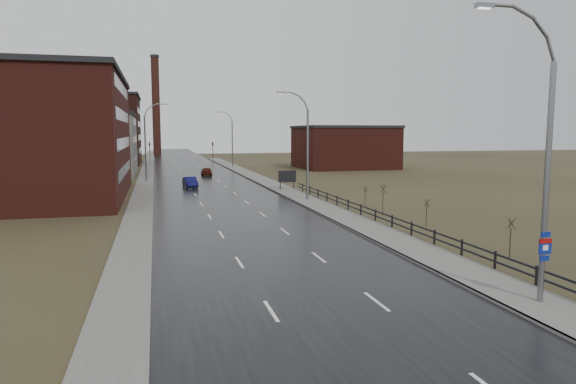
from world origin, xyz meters
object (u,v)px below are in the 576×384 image
streetlight_main (541,161)px  billboard (287,177)px  car_far (206,172)px  car_near (190,183)px

streetlight_main → billboard: streetlight_main is taller
car_far → car_near: bearing=80.1°
billboard → car_near: billboard is taller
streetlight_main → car_far: bearing=95.9°
streetlight_main → billboard: (0.63, 43.77, -4.37)m
car_near → car_far: size_ratio=1.00×
billboard → car_near: size_ratio=0.59×
streetlight_main → car_far: (-7.00, 67.70, -5.33)m
billboard → car_far: bearing=107.7°
streetlight_main → car_far: streetlight_main is taller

